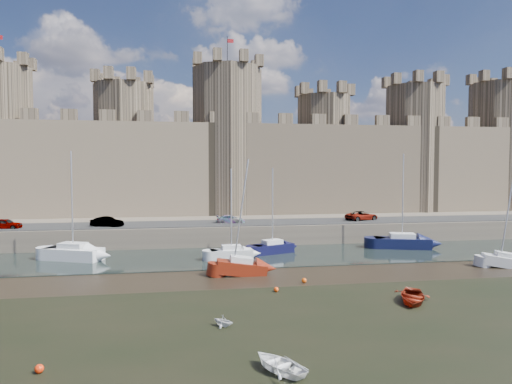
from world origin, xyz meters
TOP-DOWN VIEW (x-y plane):
  - ground at (0.00, 0.00)m, footprint 160.00×160.00m
  - water_channel at (0.00, 24.00)m, footprint 160.00×12.00m
  - quay at (0.00, 60.00)m, footprint 160.00×60.00m
  - road at (0.00, 34.00)m, footprint 160.00×7.00m
  - castle at (-0.64, 48.00)m, footprint 108.50×11.00m
  - car_0 at (-25.94, 32.73)m, footprint 3.82×1.87m
  - car_1 at (-14.37, 32.62)m, footprint 4.10×2.56m
  - car_2 at (0.94, 33.96)m, footprint 3.83×1.86m
  - car_3 at (19.02, 34.14)m, footprint 5.10×3.54m
  - sailboat_0 at (-16.65, 24.95)m, footprint 6.53×4.52m
  - sailboat_1 at (4.73, 25.27)m, footprint 5.17×3.49m
  - sailboat_2 at (-0.23, 22.60)m, footprint 4.50×1.90m
  - sailboat_3 at (20.78, 25.95)m, footprint 6.91×4.29m
  - sailboat_4 at (-0.08, 15.75)m, footprint 4.52×1.79m
  - sailboat_5 at (25.91, 14.71)m, footprint 4.54×3.02m
  - dinghy_2 at (-0.86, -4.09)m, footprint 3.41×3.61m
  - dinghy_3 at (-2.93, 2.50)m, footprint 1.73×1.68m
  - dinghy_4 at (10.90, 5.14)m, footprint 3.95×4.37m
  - buoy_1 at (1.86, 9.63)m, footprint 0.39×0.39m
  - buoy_3 at (4.78, 12.00)m, footprint 0.42×0.42m
  - buoy_4 at (-12.12, -2.41)m, footprint 0.43×0.43m

SIDE VIEW (x-z plane):
  - ground at x=0.00m, z-range 0.00..0.00m
  - water_channel at x=0.00m, z-range 0.00..0.08m
  - buoy_1 at x=1.86m, z-range 0.00..0.39m
  - buoy_3 at x=4.78m, z-range 0.00..0.42m
  - buoy_4 at x=-12.12m, z-range 0.00..0.43m
  - dinghy_2 at x=-0.86m, z-range 0.00..0.61m
  - dinghy_3 at x=-2.93m, z-range 0.00..0.70m
  - dinghy_4 at x=10.90m, z-range 0.00..0.74m
  - sailboat_5 at x=25.91m, z-range -3.89..5.24m
  - sailboat_4 at x=-0.08m, z-range -4.50..6.04m
  - sailboat_1 at x=4.73m, z-range -4.05..5.60m
  - sailboat_2 at x=-0.23m, z-range -4.00..5.56m
  - sailboat_3 at x=20.78m, z-range -4.81..6.52m
  - sailboat_0 at x=-16.65m, z-range -4.83..6.56m
  - quay at x=0.00m, z-range 0.00..2.50m
  - road at x=0.00m, z-range 2.50..2.60m
  - car_2 at x=0.94m, z-range 2.50..3.57m
  - car_0 at x=-25.94m, z-range 2.50..3.75m
  - car_1 at x=-14.37m, z-range 2.50..3.78m
  - car_3 at x=19.02m, z-range 2.50..3.79m
  - castle at x=-0.64m, z-range -2.83..26.17m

